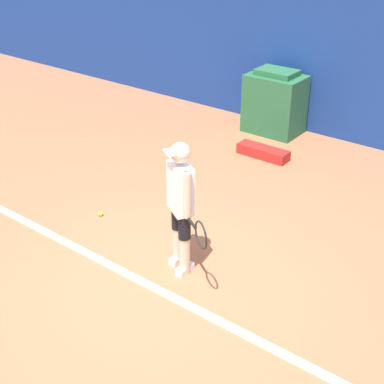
{
  "coord_description": "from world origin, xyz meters",
  "views": [
    {
      "loc": [
        3.18,
        -3.69,
        3.7
      ],
      "look_at": [
        0.03,
        0.4,
        0.9
      ],
      "focal_mm": 50.0,
      "sensor_mm": 36.0,
      "label": 1
    }
  ],
  "objects_px": {
    "tennis_player": "(181,203)",
    "covered_chair": "(275,103)",
    "equipment_bag": "(263,152)",
    "tennis_ball": "(100,214)"
  },
  "relations": [
    {
      "from": "tennis_player",
      "to": "covered_chair",
      "type": "relative_size",
      "value": 1.35
    },
    {
      "from": "tennis_player",
      "to": "equipment_bag",
      "type": "bearing_deg",
      "value": 135.56
    },
    {
      "from": "tennis_ball",
      "to": "covered_chair",
      "type": "xyz_separation_m",
      "value": [
        0.31,
        4.03,
        0.52
      ]
    },
    {
      "from": "tennis_player",
      "to": "tennis_ball",
      "type": "bearing_deg",
      "value": -157.43
    },
    {
      "from": "tennis_player",
      "to": "covered_chair",
      "type": "bearing_deg",
      "value": 137.49
    },
    {
      "from": "tennis_ball",
      "to": "equipment_bag",
      "type": "xyz_separation_m",
      "value": [
        0.75,
        2.96,
        0.05
      ]
    },
    {
      "from": "tennis_player",
      "to": "tennis_ball",
      "type": "xyz_separation_m",
      "value": [
        -1.58,
        0.23,
        -0.82
      ]
    },
    {
      "from": "tennis_ball",
      "to": "equipment_bag",
      "type": "relative_size",
      "value": 0.08
    },
    {
      "from": "covered_chair",
      "to": "equipment_bag",
      "type": "distance_m",
      "value": 1.25
    },
    {
      "from": "tennis_ball",
      "to": "covered_chair",
      "type": "relative_size",
      "value": 0.06
    }
  ]
}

